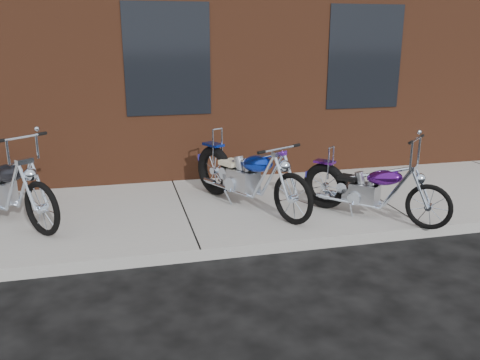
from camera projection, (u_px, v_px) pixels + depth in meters
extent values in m
plane|color=black|center=(201.00, 261.00, 6.04)|extent=(120.00, 120.00, 0.00)
cube|color=#A1A19F|center=(184.00, 214.00, 7.42)|extent=(22.00, 3.00, 0.15)
torus|color=black|center=(334.00, 187.00, 7.27)|extent=(0.55, 0.59, 0.67)
torus|color=black|center=(440.00, 209.00, 6.48)|extent=(0.45, 0.50, 0.61)
cube|color=#A8A9AC|center=(374.00, 195.00, 6.94)|extent=(0.45, 0.45, 0.28)
ellipsoid|color=#4D1275|center=(395.00, 179.00, 6.73)|extent=(0.53, 0.55, 0.29)
cube|color=black|center=(358.00, 179.00, 7.03)|extent=(0.34, 0.35, 0.06)
cylinder|color=silver|center=(432.00, 189.00, 6.47)|extent=(0.21, 0.23, 0.50)
cylinder|color=silver|center=(428.00, 140.00, 6.36)|extent=(0.40, 0.36, 0.03)
cylinder|color=silver|center=(340.00, 164.00, 7.13)|extent=(0.03, 0.03, 0.45)
cylinder|color=silver|center=(362.00, 199.00, 7.18)|extent=(0.59, 0.66, 0.04)
torus|color=black|center=(221.00, 173.00, 7.84)|extent=(0.49, 0.77, 0.78)
torus|color=black|center=(302.00, 202.00, 6.61)|extent=(0.38, 0.66, 0.71)
cube|color=#A8A9AC|center=(251.00, 183.00, 7.34)|extent=(0.47, 0.52, 0.33)
ellipsoid|color=#0F2FBB|center=(265.00, 166.00, 7.03)|extent=(0.52, 0.66, 0.33)
cube|color=beige|center=(238.00, 165.00, 7.48)|extent=(0.37, 0.39, 0.07)
cylinder|color=silver|center=(295.00, 178.00, 6.63)|extent=(0.18, 0.30, 0.58)
cylinder|color=silver|center=(288.00, 151.00, 6.63)|extent=(0.55, 0.30, 0.03)
cylinder|color=silver|center=(224.00, 147.00, 7.67)|extent=(0.03, 0.03, 0.52)
cylinder|color=silver|center=(246.00, 187.00, 7.63)|extent=(0.48, 0.90, 0.05)
torus|color=black|center=(50.00, 211.00, 6.24)|extent=(0.51, 0.60, 0.71)
cube|color=#A8A9AC|center=(5.00, 194.00, 6.82)|extent=(0.51, 0.53, 0.33)
ellipsoid|color=black|center=(15.00, 175.00, 6.56)|extent=(0.60, 0.64, 0.34)
cylinder|color=silver|center=(41.00, 187.00, 6.24)|extent=(0.24, 0.27, 0.59)
cylinder|color=silver|center=(29.00, 138.00, 6.16)|extent=(0.48, 0.41, 0.03)
cylinder|color=silver|center=(6.00, 198.00, 7.10)|extent=(0.67, 0.79, 0.05)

